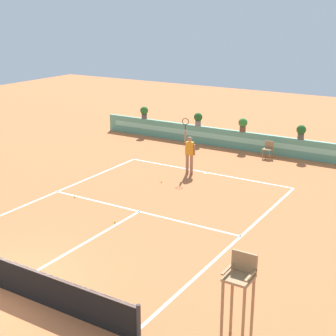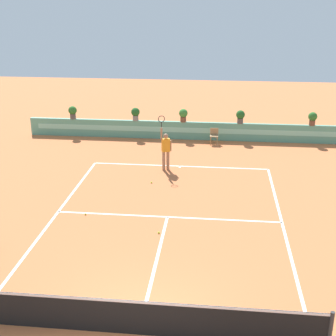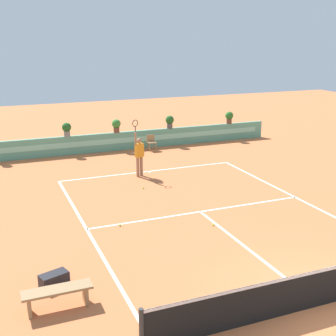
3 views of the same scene
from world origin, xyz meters
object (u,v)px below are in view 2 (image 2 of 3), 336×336
potted_plant_centre (183,114)px  potted_plant_far_left (73,112)px  tennis_ball_mid_court (159,233)px  tennis_player (166,148)px  tennis_ball_near_baseline (85,214)px  potted_plant_left (135,113)px  ball_kid_chair (214,135)px  potted_plant_far_right (313,118)px  tennis_ball_by_sideline (151,182)px  potted_plant_right (240,116)px

potted_plant_centre → potted_plant_far_left: same height
tennis_ball_mid_court → potted_plant_centre: potted_plant_centre is taller
tennis_player → tennis_ball_mid_court: (0.47, -6.22, -1.02)m
tennis_player → tennis_ball_near_baseline: size_ratio=38.01×
tennis_player → potted_plant_far_left: 7.76m
potted_plant_left → potted_plant_far_left: 3.61m
ball_kid_chair → tennis_player: 4.87m
tennis_player → potted_plant_centre: (0.41, 5.06, 0.36)m
tennis_ball_near_baseline → potted_plant_far_right: 14.16m
potted_plant_left → potted_plant_far_left: same height
tennis_ball_mid_court → potted_plant_far_right: 13.30m
tennis_player → tennis_ball_mid_court: tennis_player is taller
tennis_player → potted_plant_centre: 5.09m
tennis_ball_near_baseline → potted_plant_left: 10.23m
tennis_ball_by_sideline → potted_plant_left: bearing=105.3°
tennis_player → potted_plant_centre: size_ratio=3.57×
potted_plant_far_right → tennis_player: bearing=-145.6°
ball_kid_chair → potted_plant_far_left: bearing=174.8°
potted_plant_centre → potted_plant_left: 2.68m
tennis_ball_near_baseline → potted_plant_left: (0.14, 10.14, 1.38)m
potted_plant_centre → potted_plant_far_left: bearing=180.0°
ball_kid_chair → potted_plant_right: size_ratio=1.17×
tennis_ball_by_sideline → potted_plant_right: potted_plant_right is taller
tennis_ball_mid_court → tennis_player: bearing=94.3°
tennis_ball_mid_court → potted_plant_far_right: bearing=58.5°
potted_plant_far_right → tennis_ball_mid_court: bearing=-121.5°
potted_plant_centre → potted_plant_far_right: same height
potted_plant_far_right → potted_plant_far_left: 13.26m
tennis_ball_mid_court → potted_plant_right: size_ratio=0.09×
tennis_player → potted_plant_far_left: (-5.88, 5.06, 0.36)m
tennis_ball_by_sideline → ball_kid_chair: bearing=66.9°
potted_plant_centre → potted_plant_left: (-2.68, 0.00, 0.00)m
potted_plant_far_left → potted_plant_centre: bearing=0.0°
potted_plant_centre → tennis_ball_near_baseline: bearing=-105.5°
potted_plant_far_left → tennis_ball_by_sideline: bearing=-51.2°
tennis_ball_near_baseline → potted_plant_centre: (2.81, 10.14, 1.38)m
potted_plant_centre → ball_kid_chair: bearing=-22.8°
ball_kid_chair → potted_plant_far_left: (-8.03, 0.73, 0.93)m
tennis_ball_mid_court → potted_plant_far_right: (6.91, 11.28, 1.38)m
tennis_ball_mid_court → potted_plant_far_right: potted_plant_far_right is taller
tennis_ball_near_baseline → tennis_ball_by_sideline: 3.91m
ball_kid_chair → tennis_ball_by_sideline: (-2.57, -6.04, -0.44)m
tennis_ball_mid_court → potted_plant_far_left: potted_plant_far_left is taller
potted_plant_far_left → potted_plant_left: bearing=0.0°
potted_plant_left → ball_kid_chair: bearing=-9.4°
potted_plant_right → potted_plant_far_right: size_ratio=1.00×
tennis_player → tennis_ball_by_sideline: 2.03m
ball_kid_chair → potted_plant_left: 4.58m
tennis_ball_near_baseline → ball_kid_chair: bearing=64.2°
potted_plant_centre → potted_plant_far_right: 6.98m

